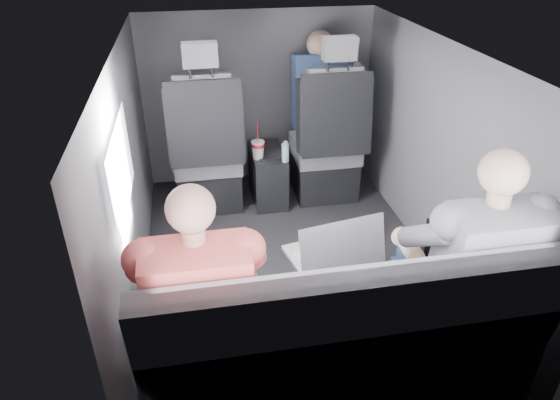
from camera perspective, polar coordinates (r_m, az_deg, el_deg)
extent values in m
plane|color=black|center=(3.22, 1.16, -7.36)|extent=(2.60, 2.60, 0.00)
plane|color=#B2B2AD|center=(2.63, 1.47, 16.79)|extent=(2.60, 2.60, 0.00)
cube|color=#56565B|center=(2.83, -16.83, 1.88)|extent=(0.02, 2.60, 1.35)
cube|color=#56565B|center=(3.15, 17.60, 4.65)|extent=(0.02, 2.60, 1.35)
cube|color=#56565B|center=(4.05, -2.47, 11.53)|extent=(1.80, 0.02, 1.35)
cube|color=#56565B|center=(1.83, 9.79, -14.59)|extent=(1.80, 0.02, 1.35)
cube|color=white|center=(2.47, -17.64, 3.34)|extent=(0.02, 0.75, 0.42)
cube|color=black|center=(3.52, 6.41, 10.66)|extent=(0.35, 0.11, 0.59)
cube|color=black|center=(3.87, -8.10, 1.88)|extent=(0.46, 0.48, 0.30)
cube|color=#5A5A5F|center=(3.75, -8.33, 4.85)|extent=(0.48, 0.46, 0.14)
cube|color=#5A5A5F|center=(3.42, -8.59, 9.08)|extent=(0.38, 0.18, 0.61)
cube|color=black|center=(3.44, -12.25, 8.28)|extent=(0.08, 0.21, 0.53)
cube|color=black|center=(3.45, -4.86, 8.92)|extent=(0.08, 0.21, 0.53)
cube|color=black|center=(3.37, -8.52, 8.54)|extent=(0.50, 0.11, 0.58)
cube|color=#5A5A5F|center=(3.26, -9.15, 16.09)|extent=(0.22, 0.10, 0.15)
cube|color=black|center=(3.99, 4.90, 2.99)|extent=(0.46, 0.48, 0.30)
cube|color=#5A5A5F|center=(3.87, 5.12, 5.90)|extent=(0.48, 0.46, 0.14)
cube|color=#5A5A5F|center=(3.56, 6.23, 10.06)|extent=(0.38, 0.18, 0.61)
cube|color=black|center=(3.52, 2.71, 9.42)|extent=(0.08, 0.21, 0.53)
cube|color=black|center=(3.64, 9.58, 9.74)|extent=(0.08, 0.21, 0.53)
cube|color=black|center=(3.50, 6.51, 9.55)|extent=(0.50, 0.11, 0.58)
cube|color=#5A5A5F|center=(3.40, 6.84, 16.82)|extent=(0.22, 0.10, 0.15)
cube|color=black|center=(3.85, -1.42, 2.85)|extent=(0.24, 0.48, 0.40)
cylinder|color=black|center=(3.64, -1.93, 4.82)|extent=(0.09, 0.09, 0.01)
cylinder|color=black|center=(3.66, -0.22, 4.96)|extent=(0.09, 0.09, 0.01)
cube|color=#5A5A5F|center=(2.33, 6.46, -17.84)|extent=(1.60, 0.50, 0.45)
cube|color=#5A5A5F|center=(1.86, 9.29, -13.43)|extent=(1.60, 0.17, 0.47)
cylinder|color=red|center=(3.61, -2.55, 6.32)|extent=(0.10, 0.10, 0.02)
cylinder|color=white|center=(3.60, -2.55, 6.64)|extent=(0.10, 0.10, 0.01)
cylinder|color=red|center=(3.57, -2.58, 7.89)|extent=(0.01, 0.01, 0.16)
cylinder|color=#A9D1E6|center=(3.57, 0.62, 5.42)|extent=(0.05, 0.05, 0.13)
cylinder|color=#A9D1E6|center=(3.54, 0.63, 6.55)|extent=(0.03, 0.03, 0.02)
cube|color=white|center=(2.20, -7.99, -8.57)|extent=(0.39, 0.32, 0.02)
cube|color=silver|center=(2.18, -7.99, -8.58)|extent=(0.31, 0.20, 0.00)
cube|color=white|center=(2.25, -8.13, -7.17)|extent=(0.11, 0.08, 0.00)
cube|color=white|center=(1.99, -7.97, -8.45)|extent=(0.35, 0.15, 0.24)
cube|color=silver|center=(2.00, -7.98, -8.37)|extent=(0.31, 0.12, 0.21)
cube|color=#B4B4B9|center=(2.31, 5.87, -6.18)|extent=(0.43, 0.34, 0.02)
cube|color=silver|center=(2.29, 5.98, -6.17)|extent=(0.34, 0.20, 0.00)
cube|color=#B4B4B9|center=(2.37, 5.36, -4.84)|extent=(0.12, 0.08, 0.00)
cube|color=#B4B4B9|center=(2.10, 7.29, -5.81)|extent=(0.39, 0.15, 0.26)
cube|color=silver|center=(2.11, 7.23, -5.74)|extent=(0.35, 0.12, 0.22)
cube|color=black|center=(2.46, 18.19, -5.24)|extent=(0.38, 0.30, 0.02)
cube|color=black|center=(2.44, 18.38, -5.22)|extent=(0.30, 0.19, 0.00)
cube|color=black|center=(2.51, 17.52, -4.14)|extent=(0.11, 0.07, 0.00)
cube|color=black|center=(2.29, 20.26, -4.81)|extent=(0.34, 0.14, 0.22)
cube|color=silver|center=(2.30, 20.18, -4.75)|extent=(0.30, 0.12, 0.19)
cube|color=#35353A|center=(2.16, -11.69, -12.53)|extent=(0.14, 0.41, 0.12)
cube|color=#35353A|center=(2.15, -6.14, -12.05)|extent=(0.14, 0.41, 0.12)
cube|color=#35353A|center=(2.51, -11.03, -14.12)|extent=(0.12, 0.12, 0.45)
cube|color=#35353A|center=(2.50, -6.23, -13.70)|extent=(0.12, 0.12, 0.45)
cube|color=#B9593C|center=(1.85, -9.17, -11.16)|extent=(0.37, 0.25, 0.51)
sphere|color=tan|center=(1.67, -10.20, -0.99)|extent=(0.17, 0.17, 0.17)
cylinder|color=tan|center=(2.13, -14.35, -8.39)|extent=(0.10, 0.26, 0.11)
cylinder|color=tan|center=(2.13, -4.28, -7.50)|extent=(0.10, 0.26, 0.11)
cube|color=navy|center=(2.36, 16.71, -8.88)|extent=(0.15, 0.43, 0.13)
cube|color=navy|center=(2.46, 21.25, -8.07)|extent=(0.15, 0.43, 0.13)
cube|color=navy|center=(2.70, 13.78, -10.81)|extent=(0.13, 0.13, 0.45)
cube|color=navy|center=(2.78, 17.91, -10.07)|extent=(0.13, 0.13, 0.45)
cube|color=slate|center=(2.14, 22.51, -6.57)|extent=(0.39, 0.26, 0.53)
sphere|color=beige|center=(1.98, 24.18, 2.92)|extent=(0.18, 0.18, 0.18)
cylinder|color=beige|center=(2.30, 14.44, -5.05)|extent=(0.11, 0.27, 0.12)
cylinder|color=beige|center=(2.47, 22.75, -3.87)|extent=(0.11, 0.27, 0.12)
cube|color=navy|center=(3.89, 4.47, 12.34)|extent=(0.39, 0.25, 0.57)
sphere|color=tan|center=(3.82, 4.60, 17.36)|extent=(0.20, 0.20, 0.20)
cube|color=navy|center=(4.04, 4.10, 8.67)|extent=(0.34, 0.39, 0.12)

